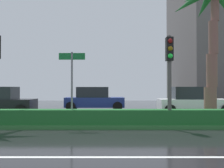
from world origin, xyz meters
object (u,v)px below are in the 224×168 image
traffic_signal_median_right (170,63)px  car_in_traffic_third (193,101)px  palm_tree_centre_left (215,9)px  street_name_sign (72,78)px  car_in_traffic_second (95,99)px

traffic_signal_median_right → car_in_traffic_third: traffic_signal_median_right is taller
palm_tree_centre_left → car_in_traffic_third: bearing=86.8°
street_name_sign → car_in_traffic_second: size_ratio=0.70×
palm_tree_centre_left → street_name_sign: (-6.48, -1.22, -3.27)m
palm_tree_centre_left → car_in_traffic_third: size_ratio=1.56×
palm_tree_centre_left → traffic_signal_median_right: size_ratio=1.85×
car_in_traffic_second → car_in_traffic_third: 7.02m
street_name_sign → traffic_signal_median_right: bearing=-5.0°
street_name_sign → car_in_traffic_second: (0.37, 8.34, -1.25)m
traffic_signal_median_right → street_name_sign: size_ratio=1.21×
car_in_traffic_second → traffic_signal_median_right: bearing=-67.3°
car_in_traffic_third → traffic_signal_median_right: bearing=-115.4°
traffic_signal_median_right → car_in_traffic_third: (2.69, 5.66, -1.82)m
street_name_sign → palm_tree_centre_left: bearing=10.7°
car_in_traffic_third → palm_tree_centre_left: bearing=-93.2°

